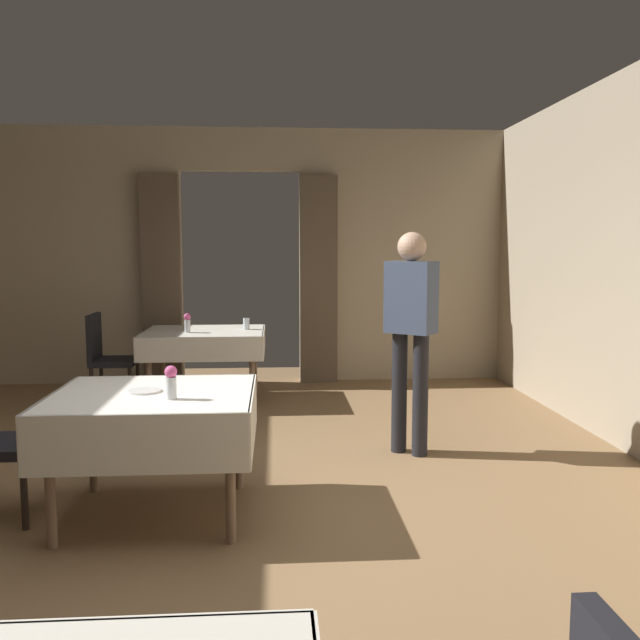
% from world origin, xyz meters
% --- Properties ---
extents(ground, '(10.08, 10.08, 0.00)m').
position_xyz_m(ground, '(0.00, 0.00, 0.00)').
color(ground, olive).
extents(wall_back, '(6.40, 0.27, 3.00)m').
position_xyz_m(wall_back, '(0.00, 4.18, 1.51)').
color(wall_back, tan).
rests_on(wall_back, ground).
extents(dining_table_mid, '(1.19, 1.06, 0.75)m').
position_xyz_m(dining_table_mid, '(-0.32, 0.14, 0.65)').
color(dining_table_mid, '#7A604C').
rests_on(dining_table_mid, ground).
extents(dining_table_far, '(1.24, 1.04, 0.75)m').
position_xyz_m(dining_table_far, '(-0.33, 3.11, 0.66)').
color(dining_table_far, '#7A604C').
rests_on(dining_table_far, ground).
extents(chair_far_left, '(0.44, 0.44, 0.93)m').
position_xyz_m(chair_far_left, '(-1.34, 3.10, 0.52)').
color(chair_far_left, black).
rests_on(chair_far_left, ground).
extents(flower_vase_mid, '(0.07, 0.07, 0.19)m').
position_xyz_m(flower_vase_mid, '(-0.19, -0.05, 0.85)').
color(flower_vase_mid, silver).
rests_on(flower_vase_mid, dining_table_mid).
extents(plate_mid_b, '(0.20, 0.20, 0.01)m').
position_xyz_m(plate_mid_b, '(-0.38, 0.16, 0.76)').
color(plate_mid_b, white).
rests_on(plate_mid_b, dining_table_mid).
extents(flower_vase_far, '(0.07, 0.07, 0.20)m').
position_xyz_m(flower_vase_far, '(-0.48, 2.94, 0.86)').
color(flower_vase_far, silver).
rests_on(flower_vase_far, dining_table_far).
extents(glass_far_b, '(0.07, 0.07, 0.12)m').
position_xyz_m(glass_far_b, '(0.10, 3.17, 0.81)').
color(glass_far_b, silver).
rests_on(glass_far_b, dining_table_far).
extents(person_waiter_by_doorway, '(0.42, 0.39, 1.72)m').
position_xyz_m(person_waiter_by_doorway, '(1.44, 1.22, 1.02)').
color(person_waiter_by_doorway, black).
rests_on(person_waiter_by_doorway, ground).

